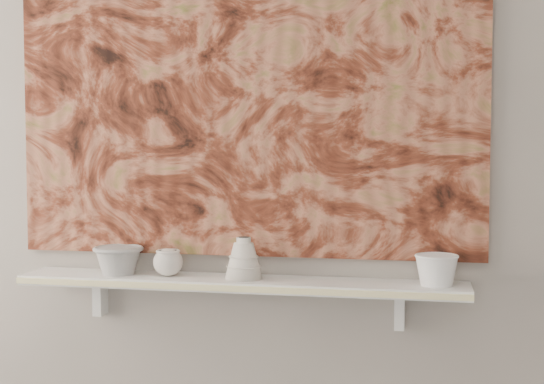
% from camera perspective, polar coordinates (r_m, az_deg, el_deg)
% --- Properties ---
extents(wall_back, '(3.60, 0.00, 3.60)m').
position_cam_1_polar(wall_back, '(2.41, -1.99, 3.74)').
color(wall_back, gray).
rests_on(wall_back, floor).
extents(shelf, '(1.40, 0.18, 0.03)m').
position_cam_1_polar(shelf, '(2.36, -2.51, -6.87)').
color(shelf, white).
rests_on(shelf, wall_back).
extents(shelf_stripe, '(1.40, 0.01, 0.02)m').
position_cam_1_polar(shelf_stripe, '(2.27, -3.08, -7.28)').
color(shelf_stripe, beige).
rests_on(shelf_stripe, shelf).
extents(bracket_left, '(0.03, 0.06, 0.12)m').
position_cam_1_polar(bracket_left, '(2.59, -12.81, -7.70)').
color(bracket_left, white).
rests_on(bracket_left, wall_back).
extents(bracket_right, '(0.03, 0.06, 0.12)m').
position_cam_1_polar(bracket_right, '(2.37, 9.58, -8.71)').
color(bracket_right, white).
rests_on(bracket_right, wall_back).
extents(painting, '(1.50, 0.02, 1.10)m').
position_cam_1_polar(painting, '(2.41, -2.08, 8.26)').
color(painting, maroon).
rests_on(painting, wall_back).
extents(house_motif, '(0.09, 0.00, 0.08)m').
position_cam_1_polar(house_motif, '(2.33, 8.70, 0.80)').
color(house_motif, black).
rests_on(house_motif, painting).
extents(bowl_grey, '(0.20, 0.20, 0.09)m').
position_cam_1_polar(bowl_grey, '(2.48, -11.50, -5.02)').
color(bowl_grey, gray).
rests_on(bowl_grey, shelf).
extents(cup_cream, '(0.12, 0.12, 0.09)m').
position_cam_1_polar(cup_cream, '(2.42, -7.83, -5.26)').
color(cup_cream, beige).
rests_on(cup_cream, shelf).
extents(bell_vessel, '(0.14, 0.14, 0.13)m').
position_cam_1_polar(bell_vessel, '(2.34, -2.15, -4.98)').
color(bell_vessel, beige).
rests_on(bell_vessel, shelf).
extents(bowl_white, '(0.16, 0.16, 0.09)m').
position_cam_1_polar(bowl_white, '(2.28, 12.29, -5.74)').
color(bowl_white, white).
rests_on(bowl_white, shelf).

